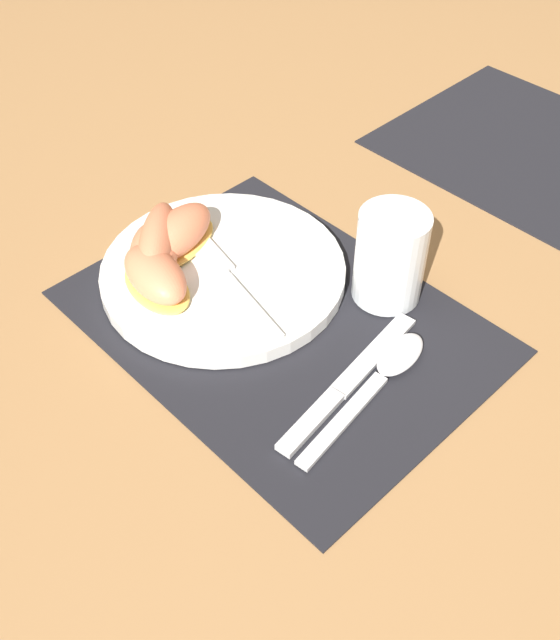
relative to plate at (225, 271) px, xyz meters
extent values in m
plane|color=#A37547|center=(0.09, 0.00, -0.01)|extent=(3.00, 3.00, 0.00)
cube|color=black|center=(0.09, 0.00, -0.01)|extent=(0.42, 0.31, 0.00)
cube|color=black|center=(0.12, 0.46, -0.01)|extent=(0.42, 0.31, 0.00)
cylinder|color=white|center=(0.00, 0.00, 0.00)|extent=(0.26, 0.26, 0.02)
cylinder|color=silver|center=(0.14, 0.11, 0.04)|extent=(0.07, 0.07, 0.10)
cylinder|color=yellow|center=(0.14, 0.11, 0.01)|extent=(0.06, 0.06, 0.03)
cube|color=silver|center=(0.20, -0.07, 0.00)|extent=(0.03, 0.09, 0.01)
cube|color=silver|center=(0.19, 0.03, -0.01)|extent=(0.04, 0.13, 0.01)
cube|color=silver|center=(0.22, -0.05, -0.01)|extent=(0.03, 0.13, 0.01)
ellipsoid|color=silver|center=(0.21, 0.04, 0.00)|extent=(0.04, 0.07, 0.01)
cube|color=silver|center=(0.06, -0.02, 0.01)|extent=(0.11, 0.04, 0.00)
cube|color=silver|center=(-0.02, -0.01, 0.01)|extent=(0.07, 0.04, 0.00)
ellipsoid|color=#F7C656|center=(-0.06, -0.01, 0.01)|extent=(0.08, 0.12, 0.01)
ellipsoid|color=#F4845B|center=(-0.06, -0.01, 0.03)|extent=(0.07, 0.11, 0.04)
ellipsoid|color=#F7C656|center=(-0.06, -0.04, 0.01)|extent=(0.12, 0.12, 0.01)
ellipsoid|color=#F4845B|center=(-0.06, -0.04, 0.03)|extent=(0.12, 0.12, 0.04)
ellipsoid|color=#F7C656|center=(-0.05, -0.06, 0.01)|extent=(0.13, 0.11, 0.01)
ellipsoid|color=#F4845B|center=(-0.05, -0.06, 0.02)|extent=(0.12, 0.11, 0.03)
ellipsoid|color=#F7C656|center=(-0.02, -0.07, 0.01)|extent=(0.11, 0.07, 0.01)
ellipsoid|color=#F4845B|center=(-0.02, -0.07, 0.03)|extent=(0.10, 0.07, 0.04)
camera|label=1|loc=(0.47, -0.38, 0.54)|focal=42.00mm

